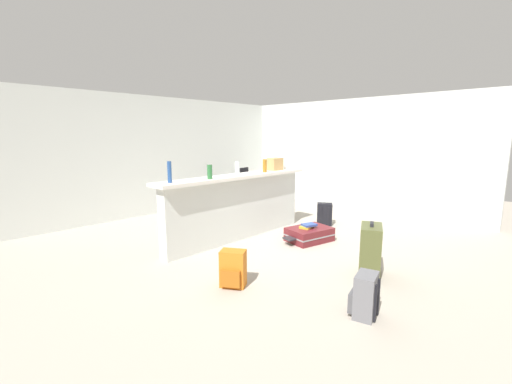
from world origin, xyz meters
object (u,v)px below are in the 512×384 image
at_px(bottle_amber, 265,166).
at_px(book_stack, 308,226).
at_px(bottle_white, 286,162).
at_px(dining_chair_near_partition, 270,190).
at_px(suitcase_upright_olive, 370,250).
at_px(suitcase_flat_maroon, 309,234).
at_px(bottle_green, 210,172).
at_px(dining_table, 255,182).
at_px(backpack_black, 324,214).
at_px(backpack_orange, 233,269).
at_px(dining_chair_far_side, 240,185).
at_px(backpack_grey, 365,296).
at_px(bottle_blue, 170,172).
at_px(bottle_clear, 237,168).
at_px(grocery_bag, 275,164).

height_order(bottle_amber, book_stack, bottle_amber).
height_order(bottle_white, dining_chair_near_partition, bottle_white).
bearing_deg(suitcase_upright_olive, suitcase_flat_maroon, 64.80).
distance_m(bottle_green, dining_chair_near_partition, 2.60).
relative_size(dining_table, backpack_black, 2.62).
distance_m(backpack_orange, book_stack, 1.97).
relative_size(bottle_green, book_stack, 0.77).
distance_m(bottle_amber, dining_chair_far_side, 2.35).
height_order(backpack_grey, suitcase_upright_olive, suitcase_upright_olive).
relative_size(dining_chair_far_side, backpack_grey, 2.21).
bearing_deg(suitcase_upright_olive, bottle_blue, 120.70).
bearing_deg(dining_table, backpack_grey, -123.47).
xyz_separation_m(bottle_clear, grocery_bag, (0.94, 0.00, 0.00)).
bearing_deg(grocery_bag, bottle_amber, -166.27).
bearing_deg(backpack_orange, bottle_clear, 45.00).
distance_m(bottle_green, backpack_orange, 1.64).
height_order(bottle_white, dining_chair_far_side, bottle_white).
height_order(bottle_white, suitcase_flat_maroon, bottle_white).
relative_size(dining_chair_near_partition, backpack_grey, 2.21).
height_order(bottle_blue, bottle_clear, bottle_blue).
xyz_separation_m(bottle_white, backpack_orange, (-2.49, -1.25, -1.00)).
height_order(dining_chair_near_partition, backpack_orange, dining_chair_near_partition).
height_order(backpack_grey, backpack_black, same).
relative_size(grocery_bag, backpack_grey, 0.62).
distance_m(bottle_clear, dining_table, 2.22).
xyz_separation_m(dining_table, book_stack, (-1.08, -2.20, -0.39)).
relative_size(grocery_bag, backpack_orange, 0.62).
height_order(bottle_blue, dining_chair_far_side, bottle_blue).
distance_m(bottle_white, suitcase_upright_olive, 2.67).
relative_size(bottle_amber, dining_chair_near_partition, 0.24).
height_order(bottle_green, dining_chair_near_partition, bottle_green).
bearing_deg(backpack_black, backpack_orange, -167.09).
height_order(backpack_grey, book_stack, backpack_grey).
xyz_separation_m(bottle_clear, dining_chair_near_partition, (1.71, 0.78, -0.65)).
bearing_deg(bottle_white, bottle_amber, -174.00).
bearing_deg(backpack_black, backpack_grey, -141.17).
xyz_separation_m(bottle_amber, dining_table, (1.19, 1.36, -0.53)).
xyz_separation_m(dining_chair_far_side, suitcase_flat_maroon, (-1.08, -2.77, -0.41)).
bearing_deg(dining_table, bottle_white, -112.25).
distance_m(bottle_clear, suitcase_upright_olive, 2.41).
bearing_deg(bottle_blue, suitcase_flat_maroon, -25.47).
bearing_deg(bottle_clear, bottle_white, -0.93).
xyz_separation_m(bottle_green, backpack_grey, (-0.19, -2.53, -0.97)).
xyz_separation_m(grocery_bag, backpack_orange, (-2.21, -1.28, -0.97)).
bearing_deg(bottle_amber, suitcase_upright_olive, -102.69).
xyz_separation_m(bottle_blue, bottle_green, (0.61, -0.09, -0.04)).
bearing_deg(suitcase_upright_olive, bottle_white, 62.87).
bearing_deg(bottle_white, backpack_grey, -128.14).
bearing_deg(dining_table, grocery_bag, -122.55).
distance_m(dining_chair_near_partition, backpack_black, 1.41).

